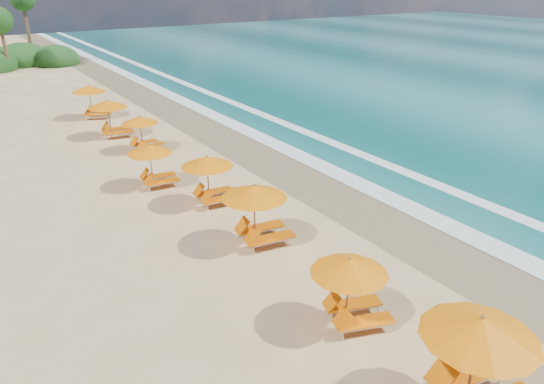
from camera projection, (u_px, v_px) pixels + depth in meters
ground at (272, 219)px, 20.47m from camera, size 160.00×160.00×0.00m
wet_sand at (347, 197)px, 22.47m from camera, size 4.00×160.00×0.01m
surf_foam at (390, 184)px, 23.82m from camera, size 4.00×160.00×0.01m
station_2 at (481, 355)px, 11.05m from camera, size 3.10×2.96×2.60m
station_3 at (354, 287)px, 13.85m from camera, size 2.81×2.76×2.20m
station_4 at (259, 210)px, 18.11m from camera, size 2.83×2.68×2.41m
station_5 at (212, 176)px, 21.36m from camera, size 2.54×2.37×2.26m
station_6 at (154, 162)px, 23.22m from camera, size 2.46×2.32×2.11m
station_7 at (143, 131)px, 28.03m from camera, size 2.49×2.39×2.06m
station_8 at (112, 116)px, 30.37m from camera, size 2.79×2.66×2.34m
station_9 at (93, 99)px, 34.41m from camera, size 3.04×3.02×2.32m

